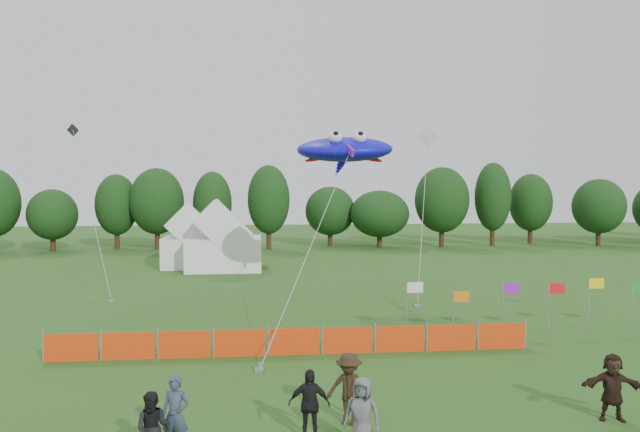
{
  "coord_description": "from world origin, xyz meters",
  "views": [
    {
      "loc": [
        -2.32,
        -16.17,
        6.37
      ],
      "look_at": [
        0.0,
        6.0,
        5.2
      ],
      "focal_mm": 35.0,
      "sensor_mm": 36.0,
      "label": 1
    }
  ],
  "objects": [
    {
      "name": "spectator_d",
      "position": [
        -1.01,
        -1.05,
        0.89
      ],
      "size": [
        1.1,
        0.59,
        1.78
      ],
      "primitive_type": "imported",
      "rotation": [
        0.0,
        0.0,
        -0.15
      ],
      "color": "black",
      "rests_on": "ground"
    },
    {
      "name": "ground",
      "position": [
        0.0,
        0.0,
        0.0
      ],
      "size": [
        160.0,
        160.0,
        0.0
      ],
      "primitive_type": "plane",
      "color": "#234C16",
      "rests_on": "ground"
    },
    {
      "name": "tent_left",
      "position": [
        -7.13,
        31.89,
        1.9
      ],
      "size": [
        4.27,
        4.27,
        3.76
      ],
      "color": "silver",
      "rests_on": "ground"
    },
    {
      "name": "barrier_fence",
      "position": [
        -0.91,
        6.64,
        0.5
      ],
      "size": [
        17.9,
        0.06,
        1.0
      ],
      "color": "red",
      "rests_on": "ground"
    },
    {
      "name": "small_kite_dark",
      "position": [
        -12.27,
        22.37,
        5.65
      ],
      "size": [
        4.52,
        7.87,
        10.22
      ],
      "color": "black",
      "rests_on": "ground"
    },
    {
      "name": "spectator_a",
      "position": [
        -4.21,
        -1.54,
        0.93
      ],
      "size": [
        0.78,
        0.62,
        1.86
      ],
      "primitive_type": "imported",
      "rotation": [
        0.0,
        0.0,
        -0.28
      ],
      "color": "#313A51",
      "rests_on": "ground"
    },
    {
      "name": "tent_right",
      "position": [
        -4.59,
        29.98,
        1.97
      ],
      "size": [
        5.52,
        4.41,
        3.9
      ],
      "color": "white",
      "rests_on": "ground"
    },
    {
      "name": "spectator_e",
      "position": [
        0.18,
        -1.89,
        0.9
      ],
      "size": [
        1.04,
        0.91,
        1.8
      ],
      "primitive_type": "imported",
      "rotation": [
        0.0,
        0.0,
        -0.48
      ],
      "color": "#56565C",
      "rests_on": "ground"
    },
    {
      "name": "spectator_b",
      "position": [
        -4.63,
        -2.09,
        0.84
      ],
      "size": [
        0.85,
        0.68,
        1.68
      ],
      "primitive_type": "imported",
      "rotation": [
        0.0,
        0.0,
        -0.06
      ],
      "color": "black",
      "rests_on": "ground"
    },
    {
      "name": "spectator_c",
      "position": [
        0.12,
        -0.16,
        0.95
      ],
      "size": [
        1.39,
        1.06,
        1.9
      ],
      "primitive_type": "imported",
      "rotation": [
        0.0,
        0.0,
        -0.33
      ],
      "color": "black",
      "rests_on": "ground"
    },
    {
      "name": "stingray_kite",
      "position": [
        2.58,
        17.95,
        8.19
      ],
      "size": [
        7.93,
        19.97,
        9.17
      ],
      "color": "#1310E3",
      "rests_on": "ground"
    },
    {
      "name": "treeline",
      "position": [
        1.61,
        44.93,
        4.18
      ],
      "size": [
        104.57,
        8.78,
        8.36
      ],
      "color": "#382314",
      "rests_on": "ground"
    },
    {
      "name": "flag_row",
      "position": [
        9.18,
        9.04,
        1.44
      ],
      "size": [
        10.73,
        0.55,
        2.27
      ],
      "color": "gray",
      "rests_on": "ground"
    },
    {
      "name": "spectator_f",
      "position": [
        7.21,
        -0.62,
        0.9
      ],
      "size": [
        1.75,
        0.96,
        1.8
      ],
      "primitive_type": "imported",
      "rotation": [
        0.0,
        0.0,
        -0.27
      ],
      "color": "black",
      "rests_on": "ground"
    },
    {
      "name": "small_kite_white",
      "position": [
        8.13,
        21.29,
        6.95
      ],
      "size": [
        3.68,
        8.85,
        10.05
      ],
      "color": "silver",
      "rests_on": "ground"
    }
  ]
}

